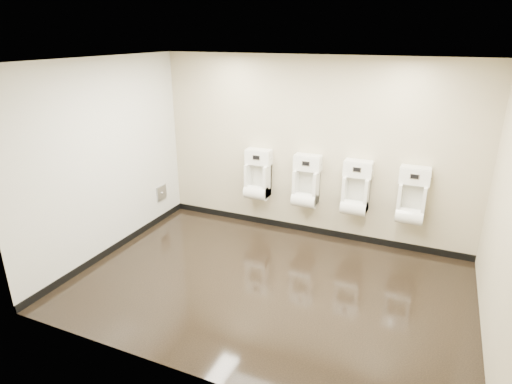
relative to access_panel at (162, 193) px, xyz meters
The scene contains 14 objects.
ground 2.80m from the access_panel, 25.81° to the right, with size 5.00×3.50×0.00m, color black.
ceiling 3.59m from the access_panel, 25.81° to the right, with size 5.00×3.50×0.00m, color silver.
back_wall 2.70m from the access_panel, 12.50° to the left, with size 5.00×0.02×2.80m, color #BEB493.
front_wall 3.96m from the access_panel, 49.93° to the right, with size 5.00×0.02×2.80m, color #BEB493.
left_wall 1.50m from the access_panel, 90.87° to the right, with size 0.02×3.50×2.80m, color #BEB493.
right_wall 5.20m from the access_panel, 13.54° to the right, with size 0.02×3.50×2.80m, color #BEB493.
tile_overlay_left 1.50m from the access_panel, 90.63° to the right, with size 0.01×3.50×2.80m, color white.
skirting_back 2.58m from the access_panel, 12.23° to the left, with size 5.00×0.02×0.10m, color black.
skirting_left 1.28m from the access_panel, 90.30° to the right, with size 0.02×3.50×0.10m, color black.
access_panel is the anchor object (origin of this frame).
urinal_0 1.72m from the access_panel, 14.02° to the left, with size 0.43×0.32×0.80m.
urinal_1 2.51m from the access_panel, ahead, with size 0.43×0.32×0.80m.
urinal_2 3.27m from the access_panel, ahead, with size 0.43×0.32×0.80m.
urinal_3 4.06m from the access_panel, ahead, with size 0.43×0.32×0.80m.
Camera 1 is at (1.77, -4.47, 3.09)m, focal length 30.00 mm.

